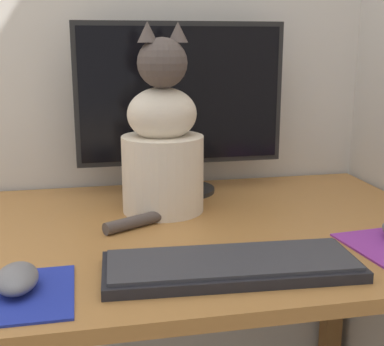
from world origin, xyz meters
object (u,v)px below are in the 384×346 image
monitor (181,103)px  keyboard (231,266)px  computer_mouse_left (17,278)px  cat (163,144)px

monitor → keyboard: bearing=-90.9°
computer_mouse_left → cat: 0.47m
monitor → cat: size_ratio=1.24×
keyboard → computer_mouse_left: bearing=-176.0°
cat → monitor: bearing=56.4°
keyboard → computer_mouse_left: size_ratio=4.22×
monitor → keyboard: (-0.01, -0.50, -0.21)m
keyboard → cat: (-0.06, 0.35, 0.14)m
monitor → computer_mouse_left: bearing=-124.7°
monitor → cat: 0.18m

